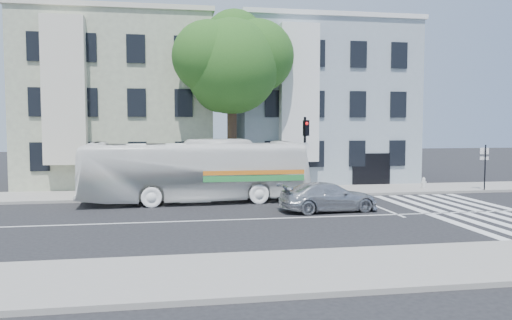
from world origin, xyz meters
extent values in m
plane|color=black|center=(0.00, 0.00, 0.00)|extent=(120.00, 120.00, 0.00)
cube|color=gray|center=(0.00, 8.00, 0.07)|extent=(80.00, 4.00, 0.15)
cube|color=gray|center=(0.00, -8.00, 0.07)|extent=(80.00, 4.00, 0.15)
cube|color=gray|center=(-7.00, 15.00, 5.50)|extent=(12.00, 10.00, 11.00)
cube|color=#8897A2|center=(7.00, 15.00, 5.50)|extent=(12.00, 10.00, 11.00)
cylinder|color=#2D2116|center=(0.00, 8.50, 2.60)|extent=(0.56, 0.56, 5.20)
sphere|color=#1B4516|center=(0.00, 8.50, 7.50)|extent=(5.60, 5.60, 5.60)
sphere|color=#1B4516|center=(1.60, 8.90, 8.20)|extent=(4.40, 4.40, 4.40)
sphere|color=#1B4516|center=(-1.40, 8.20, 8.00)|extent=(4.20, 4.20, 4.20)
sphere|color=#1B4516|center=(0.30, 9.70, 9.20)|extent=(3.80, 3.80, 3.80)
sphere|color=#1B4516|center=(-0.60, 9.10, 6.50)|extent=(3.40, 3.40, 3.40)
imported|color=white|center=(-2.33, 5.20, 1.65)|extent=(3.28, 11.97, 3.30)
imported|color=#BBBEC3|center=(3.70, 1.39, 0.68)|extent=(2.28, 4.81, 1.36)
cylinder|color=black|center=(4.11, 7.17, 2.26)|extent=(0.15, 0.15, 4.53)
cube|color=black|center=(4.11, 6.92, 3.88)|extent=(0.37, 0.33, 0.92)
sphere|color=red|center=(4.11, 6.79, 4.15)|extent=(0.17, 0.17, 0.17)
cylinder|color=white|center=(4.11, 7.02, 2.80)|extent=(0.45, 0.21, 0.47)
cylinder|color=silver|center=(11.90, 7.68, 0.42)|extent=(0.21, 0.21, 0.53)
sphere|color=silver|center=(11.90, 7.68, 0.71)|extent=(0.20, 0.20, 0.20)
cylinder|color=silver|center=(11.90, 7.68, 0.49)|extent=(0.37, 0.18, 0.12)
cylinder|color=black|center=(15.00, 6.10, 1.52)|extent=(0.08, 0.08, 2.73)
cube|color=white|center=(15.00, 6.20, 2.50)|extent=(0.47, 0.22, 0.38)
cube|color=white|center=(15.00, 6.20, 2.06)|extent=(0.47, 0.22, 0.20)
camera|label=1|loc=(-3.59, -20.97, 4.05)|focal=35.00mm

